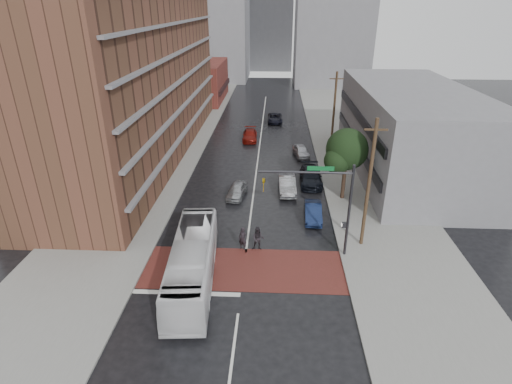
# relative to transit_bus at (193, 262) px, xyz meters

# --- Properties ---
(ground) EXTENTS (160.00, 160.00, 0.00)m
(ground) POSITION_rel_transit_bus_xyz_m (3.25, 1.00, -1.53)
(ground) COLOR black
(ground) RESTS_ON ground
(crosswalk) EXTENTS (14.00, 5.00, 0.02)m
(crosswalk) POSITION_rel_transit_bus_xyz_m (3.25, 1.50, -1.52)
(crosswalk) COLOR maroon
(crosswalk) RESTS_ON ground
(sidewalk_west) EXTENTS (9.00, 90.00, 0.15)m
(sidewalk_west) POSITION_rel_transit_bus_xyz_m (-8.25, 26.00, -1.45)
(sidewalk_west) COLOR gray
(sidewalk_west) RESTS_ON ground
(sidewalk_east) EXTENTS (9.00, 90.00, 0.15)m
(sidewalk_east) POSITION_rel_transit_bus_xyz_m (14.75, 26.00, -1.45)
(sidewalk_east) COLOR gray
(sidewalk_east) RESTS_ON ground
(apartment_block) EXTENTS (10.00, 44.00, 28.00)m
(apartment_block) POSITION_rel_transit_bus_xyz_m (-10.75, 25.00, 12.47)
(apartment_block) COLOR brown
(apartment_block) RESTS_ON ground
(storefront_west) EXTENTS (8.00, 16.00, 7.00)m
(storefront_west) POSITION_rel_transit_bus_xyz_m (-8.75, 55.00, 1.97)
(storefront_west) COLOR maroon
(storefront_west) RESTS_ON ground
(building_east) EXTENTS (11.00, 26.00, 9.00)m
(building_east) POSITION_rel_transit_bus_xyz_m (19.75, 21.00, 2.97)
(building_east) COLOR gray
(building_east) RESTS_ON ground
(distant_tower_west) EXTENTS (18.00, 16.00, 32.00)m
(distant_tower_west) POSITION_rel_transit_bus_xyz_m (-10.75, 79.00, 14.47)
(distant_tower_west) COLOR gray
(distant_tower_west) RESTS_ON ground
(distant_tower_center) EXTENTS (12.00, 10.00, 24.00)m
(distant_tower_center) POSITION_rel_transit_bus_xyz_m (3.25, 96.00, 10.47)
(distant_tower_center) COLOR gray
(distant_tower_center) RESTS_ON ground
(street_tree) EXTENTS (4.20, 4.10, 6.90)m
(street_tree) POSITION_rel_transit_bus_xyz_m (11.77, 13.03, 3.20)
(street_tree) COLOR #332319
(street_tree) RESTS_ON ground
(signal_mast) EXTENTS (6.50, 0.30, 7.20)m
(signal_mast) POSITION_rel_transit_bus_xyz_m (9.10, 3.50, 3.20)
(signal_mast) COLOR #2D2D33
(signal_mast) RESTS_ON ground
(utility_pole_near) EXTENTS (1.60, 0.26, 10.00)m
(utility_pole_near) POSITION_rel_transit_bus_xyz_m (12.05, 5.00, 3.61)
(utility_pole_near) COLOR #473321
(utility_pole_near) RESTS_ON ground
(utility_pole_far) EXTENTS (1.60, 0.26, 10.00)m
(utility_pole_far) POSITION_rel_transit_bus_xyz_m (12.05, 25.00, 3.61)
(utility_pole_far) COLOR #473321
(utility_pole_far) RESTS_ON ground
(transit_bus) EXTENTS (3.43, 11.15, 3.06)m
(transit_bus) POSITION_rel_transit_bus_xyz_m (0.00, 0.00, 0.00)
(transit_bus) COLOR silver
(transit_bus) RESTS_ON ground
(pedestrian_a) EXTENTS (0.79, 0.67, 1.84)m
(pedestrian_a) POSITION_rel_transit_bus_xyz_m (2.99, 4.00, -0.61)
(pedestrian_a) COLOR black
(pedestrian_a) RESTS_ON ground
(pedestrian_b) EXTENTS (0.93, 0.72, 1.89)m
(pedestrian_b) POSITION_rel_transit_bus_xyz_m (4.15, 4.00, -0.58)
(pedestrian_b) COLOR black
(pedestrian_b) RESTS_ON ground
(car_travel_a) EXTENTS (2.06, 3.96, 1.29)m
(car_travel_a) POSITION_rel_transit_bus_xyz_m (1.69, 13.02, -0.89)
(car_travel_a) COLOR #B0B4B8
(car_travel_a) RESTS_ON ground
(car_travel_b) EXTENTS (1.81, 4.70, 1.53)m
(car_travel_b) POSITION_rel_transit_bus_xyz_m (6.53, 14.42, -0.77)
(car_travel_b) COLOR #ACAEB4
(car_travel_b) RESTS_ON ground
(car_travel_c) EXTENTS (2.05, 4.73, 1.36)m
(car_travel_c) POSITION_rel_transit_bus_xyz_m (1.82, 30.63, -0.85)
(car_travel_c) COLOR maroon
(car_travel_c) RESTS_ON ground
(suv_travel) EXTENTS (2.32, 4.84, 1.33)m
(suv_travel) POSITION_rel_transit_bus_xyz_m (5.18, 39.83, -0.86)
(suv_travel) COLOR black
(suv_travel) RESTS_ON ground
(car_parked_near) EXTENTS (1.53, 4.08, 1.33)m
(car_parked_near) POSITION_rel_transit_bus_xyz_m (8.65, 8.97, -0.86)
(car_parked_near) COLOR #142248
(car_parked_near) RESTS_ON ground
(car_parked_mid) EXTENTS (2.20, 5.35, 1.55)m
(car_parked_mid) POSITION_rel_transit_bus_xyz_m (9.00, 16.51, -0.76)
(car_parked_mid) COLOR black
(car_parked_mid) RESTS_ON ground
(car_parked_far) EXTENTS (2.25, 4.16, 1.34)m
(car_parked_far) POSITION_rel_transit_bus_xyz_m (8.45, 24.58, -0.86)
(car_parked_far) COLOR #B9BAC1
(car_parked_far) RESTS_ON ground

